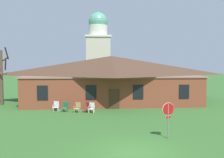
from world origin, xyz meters
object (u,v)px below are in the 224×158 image
object	(u,v)px
lawn_chair_by_porch	(56,106)
lawn_chair_right_end	(92,107)
stop_sign	(168,113)
lawn_chair_middle	(88,107)
lawn_chair_left_end	(78,107)
lawn_chair_near_door	(65,107)

from	to	relation	value
lawn_chair_by_porch	lawn_chair_right_end	bearing A→B (deg)	-17.12
lawn_chair_by_porch	lawn_chair_right_end	size ratio (longest dim) A/B	1.00
stop_sign	lawn_chair_middle	distance (m)	10.30
lawn_chair_by_porch	lawn_chair_right_end	distance (m)	3.76
lawn_chair_by_porch	stop_sign	bearing A→B (deg)	-48.48
lawn_chair_middle	lawn_chair_right_end	bearing A→B (deg)	-29.84
lawn_chair_right_end	stop_sign	bearing A→B (deg)	-59.92
lawn_chair_right_end	lawn_chair_middle	bearing A→B (deg)	150.16
lawn_chair_left_end	lawn_chair_middle	xyz separation A→B (m)	(1.00, -0.02, 0.00)
lawn_chair_near_door	stop_sign	bearing A→B (deg)	-50.56
lawn_chair_by_porch	lawn_chair_left_end	xyz separation A→B (m)	(2.21, -0.86, 0.00)
stop_sign	lawn_chair_by_porch	world-z (taller)	stop_sign
lawn_chair_left_end	lawn_chair_by_porch	bearing A→B (deg)	158.63
lawn_chair_by_porch	lawn_chair_near_door	distance (m)	1.07
stop_sign	lawn_chair_left_end	xyz separation A→B (m)	(-6.32, 8.77, -1.12)
lawn_chair_right_end	lawn_chair_left_end	bearing A→B (deg)	170.10
lawn_chair_left_end	lawn_chair_right_end	world-z (taller)	same
lawn_chair_left_end	lawn_chair_near_door	bearing A→B (deg)	161.37
lawn_chair_middle	lawn_chair_right_end	size ratio (longest dim) A/B	1.00
lawn_chair_near_door	lawn_chair_right_end	xyz separation A→B (m)	(2.62, -0.66, 0.00)
lawn_chair_left_end	lawn_chair_right_end	xyz separation A→B (m)	(1.38, -0.24, 0.00)
lawn_chair_by_porch	lawn_chair_left_end	bearing A→B (deg)	-21.37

